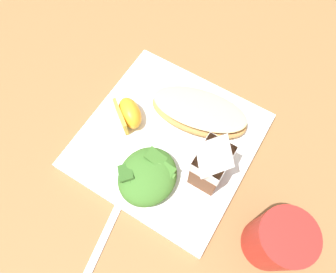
{
  "coord_description": "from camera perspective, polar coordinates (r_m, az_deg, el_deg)",
  "views": [
    {
      "loc": [
        0.18,
        0.11,
        0.51
      ],
      "look_at": [
        0.0,
        0.0,
        0.03
      ],
      "focal_mm": 33.24,
      "sensor_mm": 36.0,
      "label": 1
    }
  ],
  "objects": [
    {
      "name": "cheesy_pizza_bread",
      "position": [
        0.54,
        5.72,
        4.4
      ],
      "size": [
        0.11,
        0.18,
        0.04
      ],
      "color": "tan",
      "rests_on": "white_plate"
    },
    {
      "name": "drinking_red_cup",
      "position": [
        0.48,
        19.34,
        -17.51
      ],
      "size": [
        0.08,
        0.08,
        0.11
      ],
      "primitive_type": "cylinder",
      "color": "red",
      "rests_on": "ground"
    },
    {
      "name": "orange_wedge_front",
      "position": [
        0.54,
        -7.24,
        4.15
      ],
      "size": [
        0.06,
        0.07,
        0.04
      ],
      "color": "orange",
      "rests_on": "white_plate"
    },
    {
      "name": "green_salad_pile",
      "position": [
        0.49,
        -3.77,
        -7.27
      ],
      "size": [
        0.1,
        0.09,
        0.05
      ],
      "color": "#3D7028",
      "rests_on": "white_plate"
    },
    {
      "name": "milk_carton",
      "position": [
        0.46,
        8.04,
        -4.81
      ],
      "size": [
        0.06,
        0.05,
        0.11
      ],
      "color": "brown",
      "rests_on": "white_plate"
    },
    {
      "name": "white_plate",
      "position": [
        0.54,
        0.0,
        -0.78
      ],
      "size": [
        0.28,
        0.28,
        0.02
      ],
      "primitive_type": "cube",
      "color": "white",
      "rests_on": "ground"
    },
    {
      "name": "metal_fork",
      "position": [
        0.52,
        -13.41,
        -20.77
      ],
      "size": [
        0.19,
        0.05,
        0.01
      ],
      "color": "silver",
      "rests_on": "ground"
    },
    {
      "name": "ground",
      "position": [
        0.55,
        0.0,
        -1.11
      ],
      "size": [
        3.0,
        3.0,
        0.0
      ],
      "primitive_type": "plane",
      "color": "olive"
    }
  ]
}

